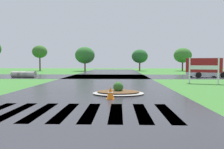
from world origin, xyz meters
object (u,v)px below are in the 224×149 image
object	(u,v)px
estate_billboard	(204,66)
car_dark_suv	(206,72)
median_island	(118,92)
drainage_pipe_stack	(24,74)
traffic_cone	(110,93)

from	to	relation	value
estate_billboard	car_dark_suv	bearing A→B (deg)	-94.44
median_island	estate_billboard	bearing A→B (deg)	41.81
estate_billboard	drainage_pipe_stack	world-z (taller)	estate_billboard
estate_billboard	median_island	size ratio (longest dim) A/B	0.96
estate_billboard	car_dark_suv	world-z (taller)	estate_billboard
estate_billboard	drainage_pipe_stack	size ratio (longest dim) A/B	0.89
estate_billboard	drainage_pipe_stack	xyz separation A→B (m)	(-18.03, 6.47, -1.05)
median_island	drainage_pipe_stack	size ratio (longest dim) A/B	0.93
traffic_cone	car_dark_suv	bearing A→B (deg)	55.94
estate_billboard	traffic_cone	size ratio (longest dim) A/B	4.53
drainage_pipe_stack	median_island	bearing A→B (deg)	-49.29
drainage_pipe_stack	traffic_cone	size ratio (longest dim) A/B	5.11
traffic_cone	estate_billboard	bearing A→B (deg)	46.95
median_island	car_dark_suv	xyz separation A→B (m)	(10.37, 14.25, 0.46)
drainage_pipe_stack	traffic_cone	xyz separation A→B (m)	(10.62, -14.40, -0.07)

